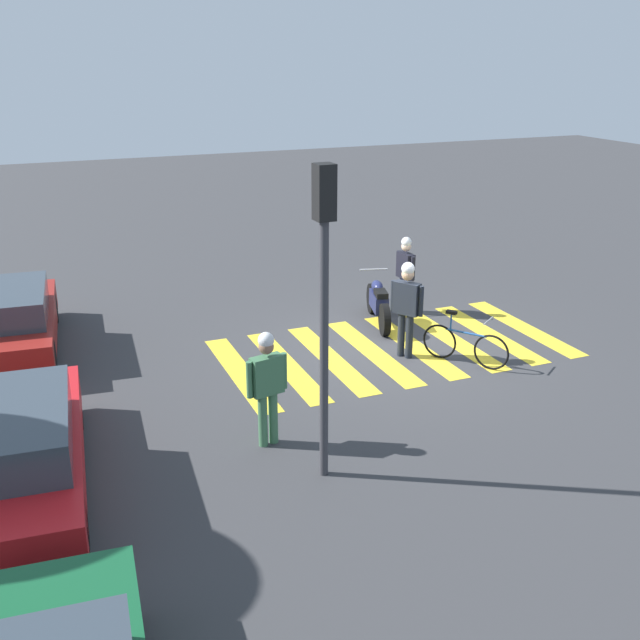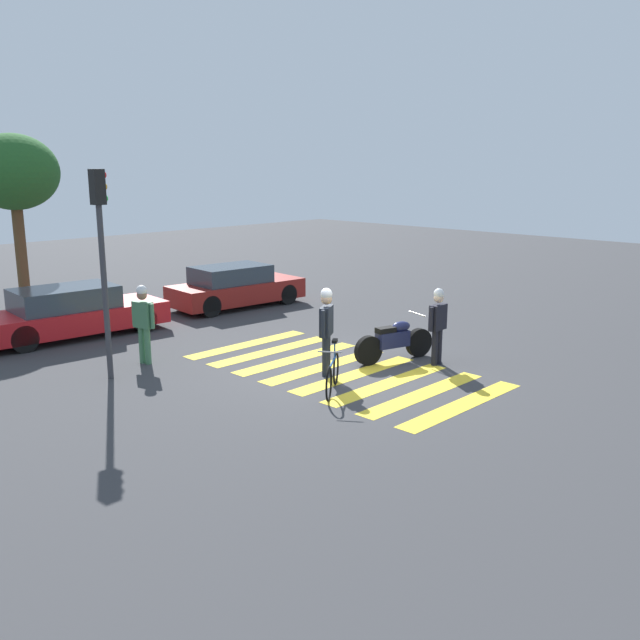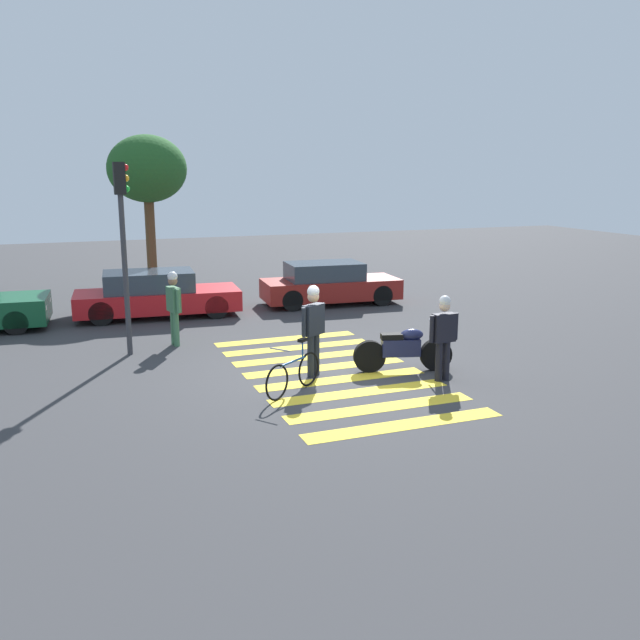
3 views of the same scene
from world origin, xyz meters
The scene contains 11 objects.
ground_plane centered at (0.00, 0.00, 0.00)m, with size 60.00×60.00×0.00m, color #38383A.
police_motorcycle centered at (1.42, -0.38, 0.47)m, with size 2.05×0.82×1.06m.
leaning_bicycle centered at (-1.18, -0.90, 0.38)m, with size 1.42×1.03×1.00m.
officer_on_foot centered at (-0.45, -0.02, 1.11)m, with size 0.61×0.44×1.89m.
officer_by_motorcycle centered at (1.86, -1.25, 1.00)m, with size 0.66×0.23×1.74m.
pedestrian_bystander centered at (-2.69, 3.51, 1.04)m, with size 0.29×0.66×1.80m.
crosswalk_stripes centered at (0.00, 0.00, 0.00)m, with size 3.58×6.75×0.01m.
car_red_convertible centered at (-2.66, 7.06, 0.64)m, with size 4.74×2.12×1.32m.
car_maroon_wagon centered at (2.70, 7.00, 0.63)m, with size 4.37×2.01×1.33m.
traffic_light_pole centered at (-3.78, 3.07, 2.90)m, with size 0.33×0.25×4.32m.
street_tree_mid centered at (-2.20, 11.11, 4.13)m, with size 2.62×2.62×5.31m.
Camera 2 is at (-10.53, -9.73, 4.41)m, focal length 38.32 mm.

